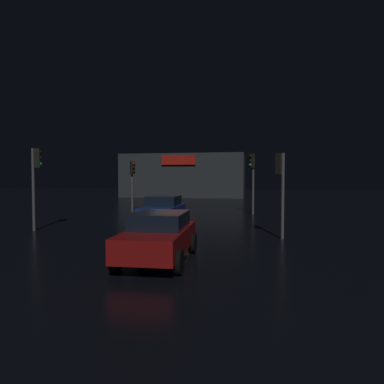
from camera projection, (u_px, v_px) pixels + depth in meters
The scene contains 8 objects.
ground_plane at pixel (173, 222), 19.88m from camera, with size 120.00×120.00×0.00m, color black.
store_building at pixel (186, 176), 47.99m from camera, with size 16.53×9.29×5.80m.
traffic_signal_main at pixel (281, 177), 14.20m from camera, with size 0.43×0.41×3.61m.
traffic_signal_opposite at pixel (132, 177), 25.72m from camera, with size 0.41×0.43×3.84m.
traffic_signal_cross_left at pixel (252, 172), 23.93m from camera, with size 0.42×0.43×4.30m.
traffic_signal_cross_right at pixel (36, 171), 16.41m from camera, with size 0.43×0.41×4.00m.
car_near at pixel (163, 210), 18.79m from camera, with size 2.09×4.06×1.57m.
car_far at pixel (159, 236), 10.43m from camera, with size 2.06×4.12×1.50m.
Camera 1 is at (4.64, -19.27, 2.56)m, focal length 31.67 mm.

